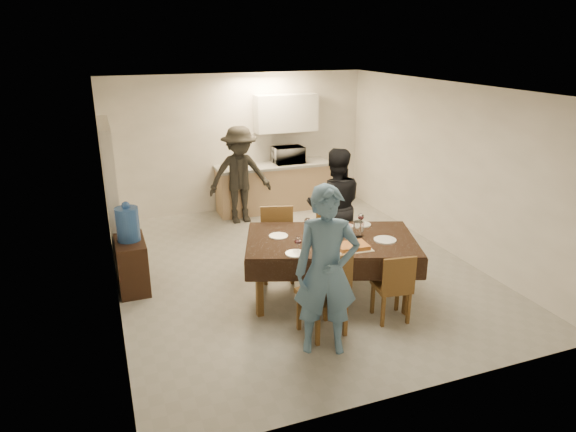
# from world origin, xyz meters

# --- Properties ---
(floor) EXTENTS (5.00, 6.00, 0.02)m
(floor) POSITION_xyz_m (0.00, 0.00, 0.00)
(floor) COLOR #9E9E9A
(floor) RESTS_ON ground
(ceiling) EXTENTS (5.00, 6.00, 0.02)m
(ceiling) POSITION_xyz_m (0.00, 0.00, 2.60)
(ceiling) COLOR white
(ceiling) RESTS_ON wall_back
(wall_back) EXTENTS (5.00, 0.02, 2.60)m
(wall_back) POSITION_xyz_m (0.00, 3.00, 1.30)
(wall_back) COLOR white
(wall_back) RESTS_ON floor
(wall_front) EXTENTS (5.00, 0.02, 2.60)m
(wall_front) POSITION_xyz_m (0.00, -3.00, 1.30)
(wall_front) COLOR white
(wall_front) RESTS_ON floor
(wall_left) EXTENTS (0.02, 6.00, 2.60)m
(wall_left) POSITION_xyz_m (-2.50, 0.00, 1.30)
(wall_left) COLOR white
(wall_left) RESTS_ON floor
(wall_right) EXTENTS (0.02, 6.00, 2.60)m
(wall_right) POSITION_xyz_m (2.50, 0.00, 1.30)
(wall_right) COLOR white
(wall_right) RESTS_ON floor
(stub_partition) EXTENTS (0.15, 1.40, 2.10)m
(stub_partition) POSITION_xyz_m (-2.42, 1.20, 1.05)
(stub_partition) COLOR silver
(stub_partition) RESTS_ON floor
(kitchen_base_cabinet) EXTENTS (2.20, 0.60, 0.86)m
(kitchen_base_cabinet) POSITION_xyz_m (0.60, 2.68, 0.43)
(kitchen_base_cabinet) COLOR tan
(kitchen_base_cabinet) RESTS_ON floor
(kitchen_worktop) EXTENTS (2.24, 0.64, 0.05)m
(kitchen_worktop) POSITION_xyz_m (0.60, 2.68, 0.89)
(kitchen_worktop) COLOR #9B9A96
(kitchen_worktop) RESTS_ON kitchen_base_cabinet
(upper_cabinet) EXTENTS (1.20, 0.34, 0.70)m
(upper_cabinet) POSITION_xyz_m (0.90, 2.82, 1.85)
(upper_cabinet) COLOR silver
(upper_cabinet) RESTS_ON wall_back
(dining_table) EXTENTS (2.39, 1.86, 0.82)m
(dining_table) POSITION_xyz_m (0.10, -0.98, 0.78)
(dining_table) COLOR black
(dining_table) RESTS_ON floor
(chair_near_left) EXTENTS (0.55, 0.55, 0.56)m
(chair_near_left) POSITION_xyz_m (-0.35, -1.83, 0.63)
(chair_near_left) COLOR brown
(chair_near_left) RESTS_ON floor
(chair_near_right) EXTENTS (0.45, 0.45, 0.47)m
(chair_near_right) POSITION_xyz_m (0.55, -1.81, 0.53)
(chair_near_right) COLOR brown
(chair_near_right) RESTS_ON floor
(chair_far_left) EXTENTS (0.56, 0.57, 0.54)m
(chair_far_left) POSITION_xyz_m (-0.35, -0.32, 0.61)
(chair_far_left) COLOR brown
(chair_far_left) RESTS_ON floor
(chair_far_right) EXTENTS (0.49, 0.49, 0.53)m
(chair_far_right) POSITION_xyz_m (0.55, -0.32, 0.60)
(chair_far_right) COLOR brown
(chair_far_right) RESTS_ON floor
(console) EXTENTS (0.38, 0.76, 0.70)m
(console) POSITION_xyz_m (-2.28, 0.18, 0.35)
(console) COLOR black
(console) RESTS_ON floor
(water_jug) EXTENTS (0.30, 0.30, 0.45)m
(water_jug) POSITION_xyz_m (-2.28, 0.18, 0.92)
(water_jug) COLOR #315FB0
(water_jug) RESTS_ON console
(wine_bottle) EXTENTS (0.08, 0.08, 0.32)m
(wine_bottle) POSITION_xyz_m (0.05, -0.93, 0.98)
(wine_bottle) COLOR black
(wine_bottle) RESTS_ON dining_table
(water_pitcher) EXTENTS (0.13, 0.13, 0.20)m
(water_pitcher) POSITION_xyz_m (0.45, -1.03, 0.92)
(water_pitcher) COLOR white
(water_pitcher) RESTS_ON dining_table
(savoury_tart) EXTENTS (0.45, 0.35, 0.05)m
(savoury_tart) POSITION_xyz_m (0.20, -1.36, 0.85)
(savoury_tart) COLOR #BC7837
(savoury_tart) RESTS_ON dining_table
(salad_bowl) EXTENTS (0.19, 0.19, 0.07)m
(salad_bowl) POSITION_xyz_m (0.40, -0.80, 0.86)
(salad_bowl) COLOR white
(salad_bowl) RESTS_ON dining_table
(mushroom_dish) EXTENTS (0.18, 0.18, 0.03)m
(mushroom_dish) POSITION_xyz_m (0.05, -0.70, 0.84)
(mushroom_dish) COLOR white
(mushroom_dish) RESTS_ON dining_table
(wine_glass_a) EXTENTS (0.09, 0.09, 0.19)m
(wine_glass_a) POSITION_xyz_m (-0.45, -1.23, 0.92)
(wine_glass_a) COLOR white
(wine_glass_a) RESTS_ON dining_table
(wine_glass_b) EXTENTS (0.08, 0.08, 0.19)m
(wine_glass_b) POSITION_xyz_m (0.65, -0.73, 0.92)
(wine_glass_b) COLOR white
(wine_glass_b) RESTS_ON dining_table
(wine_glass_c) EXTENTS (0.09, 0.09, 0.20)m
(wine_glass_c) POSITION_xyz_m (-0.10, -0.68, 0.92)
(wine_glass_c) COLOR white
(wine_glass_c) RESTS_ON dining_table
(plate_near_left) EXTENTS (0.24, 0.24, 0.01)m
(plate_near_left) POSITION_xyz_m (-0.50, -1.28, 0.83)
(plate_near_left) COLOR white
(plate_near_left) RESTS_ON dining_table
(plate_near_right) EXTENTS (0.28, 0.28, 0.02)m
(plate_near_right) POSITION_xyz_m (0.70, -1.28, 0.83)
(plate_near_right) COLOR white
(plate_near_right) RESTS_ON dining_table
(plate_far_left) EXTENTS (0.24, 0.24, 0.01)m
(plate_far_left) POSITION_xyz_m (-0.50, -0.68, 0.83)
(plate_far_left) COLOR white
(plate_far_left) RESTS_ON dining_table
(plate_far_right) EXTENTS (0.24, 0.24, 0.01)m
(plate_far_right) POSITION_xyz_m (0.70, -0.68, 0.83)
(plate_far_right) COLOR white
(plate_far_right) RESTS_ON dining_table
(microwave) EXTENTS (0.57, 0.39, 0.32)m
(microwave) POSITION_xyz_m (0.90, 2.68, 1.07)
(microwave) COLOR silver
(microwave) RESTS_ON kitchen_worktop
(person_near) EXTENTS (0.79, 0.65, 1.85)m
(person_near) POSITION_xyz_m (-0.45, -2.03, 0.92)
(person_near) COLOR #52789D
(person_near) RESTS_ON floor
(person_far) EXTENTS (1.00, 0.87, 1.73)m
(person_far) POSITION_xyz_m (0.65, 0.07, 0.87)
(person_far) COLOR black
(person_far) RESTS_ON floor
(person_kitchen) EXTENTS (1.14, 0.65, 1.76)m
(person_kitchen) POSITION_xyz_m (-0.20, 2.23, 0.88)
(person_kitchen) COLOR black
(person_kitchen) RESTS_ON floor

